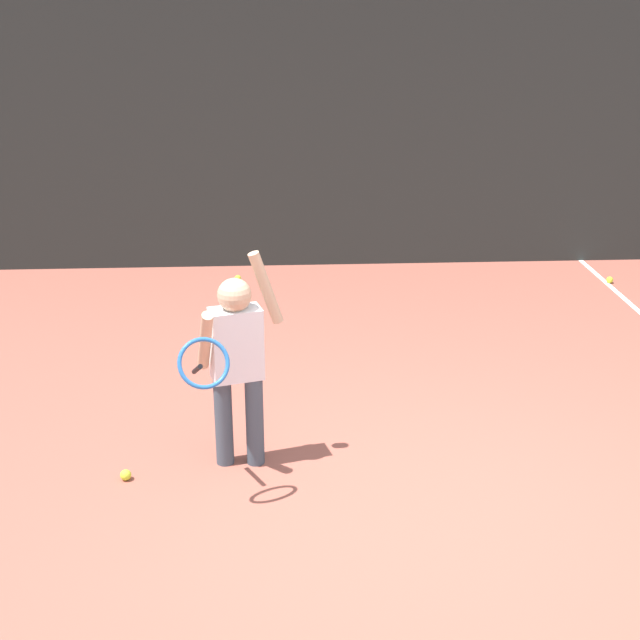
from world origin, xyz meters
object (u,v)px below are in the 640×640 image
tennis_player (236,357)px  tennis_ball_1 (238,278)px  tennis_ball_3 (610,280)px  tennis_ball_5 (126,475)px

tennis_player → tennis_ball_1: size_ratio=20.46×
tennis_ball_1 → tennis_ball_3: (3.72, -0.25, 0.00)m
tennis_player → tennis_ball_3: size_ratio=20.46×
tennis_player → tennis_ball_3: tennis_player is taller
tennis_player → tennis_ball_3: 4.94m
tennis_player → tennis_ball_1: tennis_player is taller
tennis_ball_1 → tennis_ball_5: same height
tennis_ball_5 → tennis_ball_3: bearing=39.2°
tennis_player → tennis_ball_5: 0.98m
tennis_player → tennis_ball_5: tennis_player is taller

